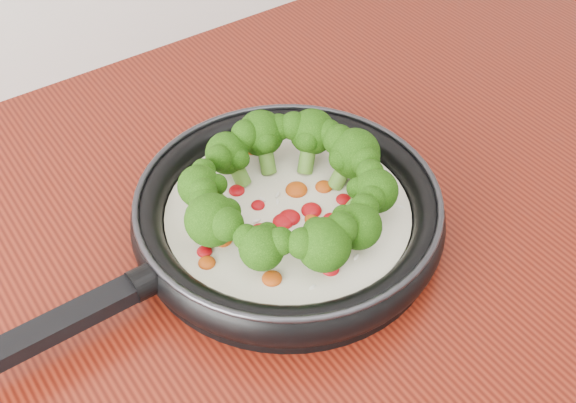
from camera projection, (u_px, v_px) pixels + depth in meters
counter at (318, 385)px, 1.23m from camera, size 1.60×0.80×0.90m
skillet at (286, 210)px, 0.83m from camera, size 0.55×0.35×0.10m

